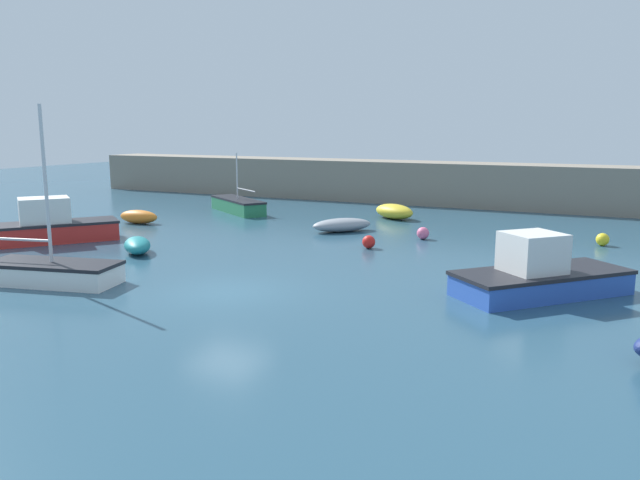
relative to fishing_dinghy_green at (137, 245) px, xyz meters
The scene contains 13 objects.
ground_plane 7.88m from the fishing_dinghy_green, 27.23° to the right, with size 120.00×120.00×0.20m, color #284C60.
harbor_breakwater 23.52m from the fishing_dinghy_green, 72.68° to the left, with size 57.32×3.52×2.89m, color gray.
fishing_dinghy_green is the anchor object (origin of this frame).
motorboat_with_cabin 5.46m from the fishing_dinghy_green, behind, with size 4.95×5.66×2.09m.
dinghy_near_pier 8.58m from the fishing_dinghy_green, 131.59° to the left, with size 2.42×1.20×0.75m.
cabin_cruiser_white 16.20m from the fishing_dinghy_green, ahead, with size 5.51×5.72×2.04m.
sailboat_tall_mast 5.43m from the fishing_dinghy_green, 78.76° to the right, with size 5.00×2.72×6.04m.
open_tender_yellow 15.74m from the fishing_dinghy_green, 65.71° to the left, with size 3.16×2.66×0.86m.
sailboat_twin_hulled 13.08m from the fishing_dinghy_green, 104.50° to the left, with size 5.40×4.30×3.71m.
rowboat_blue_near 10.48m from the fishing_dinghy_green, 57.87° to the left, with size 3.09×3.23×0.68m.
mooring_buoy_pink 13.11m from the fishing_dinghy_green, 40.58° to the left, with size 0.59×0.59×0.59m, color #EA668C.
mooring_buoy_yellow 20.60m from the fishing_dinghy_green, 30.61° to the left, with size 0.58×0.58×0.58m, color yellow.
mooring_buoy_red 9.98m from the fishing_dinghy_green, 32.02° to the left, with size 0.58×0.58×0.58m, color red.
Camera 1 is at (11.38, -16.36, 5.31)m, focal length 35.00 mm.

